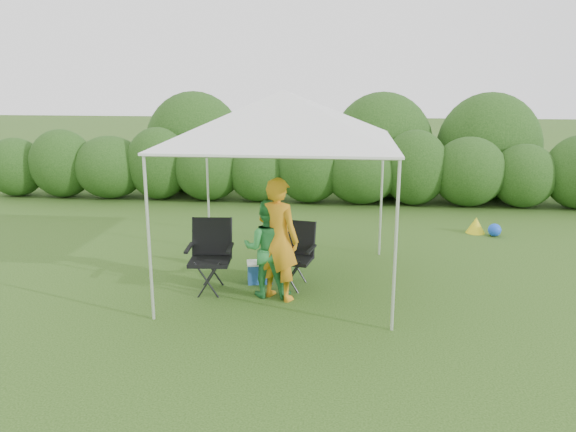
# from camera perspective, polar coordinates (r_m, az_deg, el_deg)

# --- Properties ---
(ground) EXTENTS (70.00, 70.00, 0.00)m
(ground) POSITION_cam_1_polar(r_m,az_deg,el_deg) (8.05, -0.85, -7.95)
(ground) COLOR #375A1C
(hedge) EXTENTS (16.71, 1.53, 1.80)m
(hedge) POSITION_cam_1_polar(r_m,az_deg,el_deg) (13.61, 2.68, 4.76)
(hedge) COLOR #264C17
(hedge) RESTS_ON ground
(canopy) EXTENTS (3.10, 3.10, 2.83)m
(canopy) POSITION_cam_1_polar(r_m,az_deg,el_deg) (7.98, -0.48, 10.07)
(canopy) COLOR silver
(canopy) RESTS_ON ground
(chair_right) EXTENTS (0.66, 0.62, 0.94)m
(chair_right) POSITION_cam_1_polar(r_m,az_deg,el_deg) (8.24, 0.73, -3.48)
(chair_right) COLOR black
(chair_right) RESTS_ON ground
(chair_left) EXTENTS (0.67, 0.62, 1.03)m
(chair_left) POSITION_cam_1_polar(r_m,az_deg,el_deg) (8.14, -7.86, -3.49)
(chair_left) COLOR black
(chair_left) RESTS_ON ground
(man) EXTENTS (0.74, 0.65, 1.71)m
(man) POSITION_cam_1_polar(r_m,az_deg,el_deg) (7.64, -1.01, -2.36)
(man) COLOR orange
(man) RESTS_ON ground
(woman) EXTENTS (0.68, 0.53, 1.38)m
(woman) POSITION_cam_1_polar(r_m,az_deg,el_deg) (7.80, -2.12, -3.31)
(woman) COLOR #2C883D
(woman) RESTS_ON ground
(cooler) EXTENTS (0.43, 0.35, 0.32)m
(cooler) POSITION_cam_1_polar(r_m,az_deg,el_deg) (8.46, -2.88, -5.70)
(cooler) COLOR #1F4B90
(cooler) RESTS_ON ground
(bottle) EXTENTS (0.07, 0.07, 0.25)m
(bottle) POSITION_cam_1_polar(r_m,az_deg,el_deg) (8.32, -2.53, -3.98)
(bottle) COLOR #592D0C
(bottle) RESTS_ON cooler
(lawn_toy) EXTENTS (0.62, 0.52, 0.31)m
(lawn_toy) POSITION_cam_1_polar(r_m,az_deg,el_deg) (11.63, 18.98, -1.01)
(lawn_toy) COLOR yellow
(lawn_toy) RESTS_ON ground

